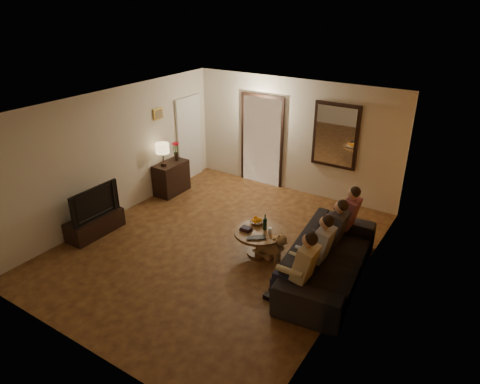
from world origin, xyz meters
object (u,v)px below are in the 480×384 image
Objects in this scene: wine_bottle at (265,222)px; laptop at (256,239)px; bowl at (257,222)px; dresser at (171,178)px; dog at (270,244)px; person_c at (332,237)px; person_b at (317,254)px; tv_stand at (95,225)px; table_lamp at (163,155)px; tv at (91,202)px; coffee_table at (259,242)px; sofa at (329,259)px; person_a at (300,273)px; person_d at (345,222)px.

wine_bottle is 0.94× the size of laptop.
dresser is at bearing 162.14° from bowl.
dog is at bearing 23.81° from laptop.
wine_bottle is at bearing -172.03° from person_c.
tv_stand is at bearing -169.71° from person_b.
table_lamp reaches higher than laptop.
dresser is at bearing 0.00° from tv.
dog is 2.16× the size of bowl.
coffee_table reaches higher than tv_stand.
laptop is (3.12, 0.83, -0.22)m from tv.
sofa is at bearing -27.07° from laptop.
person_a is at bearing -39.50° from bowl.
sofa reaches higher than dog.
person_c reaches higher than tv.
person_d reaches higher than coffee_table.
laptop is at bearing -70.35° from coffee_table.
tv is 4.25m from person_a.
wine_bottle is (-1.27, 0.14, 0.23)m from sofa.
sofa is 0.39m from person_c.
coffee_table is (3.02, 1.11, 0.04)m from tv_stand.
person_b is 1.00× the size of person_d.
dresser is 4.50m from sofa.
tv is 3.30m from wine_bottle.
dresser is 0.67m from table_lamp.
bowl reaches higher than tv_stand.
sofa is at bearing 71.57° from person_b.
person_c is (4.25, -0.65, -0.40)m from table_lamp.
coffee_table is (-0.23, 0.03, -0.06)m from dog.
person_b is 0.60m from person_c.
coffee_table is at bearing -16.86° from table_lamp.
laptop is at bearing -75.17° from tv.
wine_bottle is at bearing 59.14° from laptop.
tv_stand is 3.22m from coffee_table.
person_d reaches higher than tv.
coffee_table is (-1.22, 0.34, -0.38)m from person_b.
table_lamp reaches higher than person_b.
person_b is (4.25, -1.25, -0.40)m from table_lamp.
tv_stand is at bearing -162.10° from person_c.
dog is (-0.99, 0.90, -0.32)m from person_a.
person_b is at bearing 90.00° from person_a.
person_b is at bearing -14.22° from dog.
person_d reaches higher than tv_stand.
tv_stand is 4.48m from sofa.
person_d is (4.25, 1.97, 0.41)m from tv_stand.
person_c is 1.41m from bowl.
person_a is at bearing 167.12° from sofa.
dog is (3.25, -0.95, -0.72)m from table_lamp.
bowl is (-1.40, 0.56, -0.12)m from person_b.
dresser is 0.69× the size of person_b.
tv is (0.00, -2.02, -0.32)m from table_lamp.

